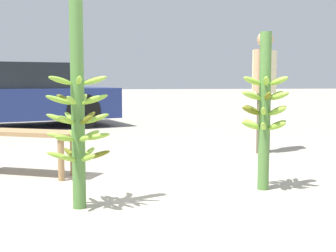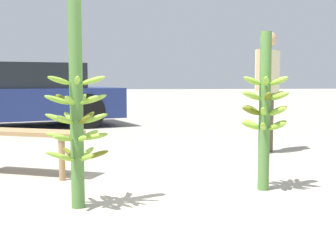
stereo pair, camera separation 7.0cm
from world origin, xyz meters
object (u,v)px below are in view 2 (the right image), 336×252
at_px(vendor_person, 267,81).
at_px(market_bench, 24,138).
at_px(banana_stalk_left, 76,110).
at_px(banana_stalk_center, 265,108).
at_px(parked_car, 14,96).

bearing_deg(vendor_person, market_bench, -28.35).
xyz_separation_m(banana_stalk_left, vendor_person, (2.22, 2.32, 0.21)).
distance_m(banana_stalk_center, vendor_person, 2.09).
height_order(banana_stalk_center, vendor_person, vendor_person).
bearing_deg(banana_stalk_left, vendor_person, 46.35).
bearing_deg(vendor_person, banana_stalk_left, -2.69).
relative_size(banana_stalk_center, parked_car, 0.30).
height_order(market_bench, parked_car, parked_car).
xyz_separation_m(vendor_person, parked_car, (-3.83, 3.66, -0.31)).
distance_m(banana_stalk_left, banana_stalk_center, 1.57).
distance_m(banana_stalk_center, market_bench, 2.33).
bearing_deg(banana_stalk_left, parked_car, 105.14).
bearing_deg(banana_stalk_center, parked_car, 119.26).
distance_m(banana_stalk_center, parked_car, 6.43).
xyz_separation_m(banana_stalk_left, parked_car, (-1.62, 5.98, -0.10)).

